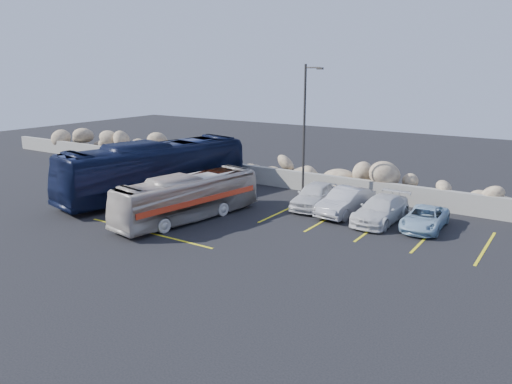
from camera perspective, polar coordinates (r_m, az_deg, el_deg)
The scene contains 11 objects.
ground at distance 24.10m, azimuth -10.89°, elevation -5.13°, with size 90.00×90.00×0.00m, color black.
seawall at distance 33.21m, azimuth 3.60°, elevation 1.50°, with size 60.00×0.40×1.20m, color gray.
riprap_pile at distance 34.09m, azimuth 4.63°, elevation 3.01°, with size 54.00×2.80×2.60m, color #967D62, non-canonical shape.
parking_lines at distance 25.76m, azimuth 5.38°, elevation -3.65°, with size 18.16×9.36×0.01m.
lamppost at distance 29.20m, azimuth 5.62°, elevation 7.08°, with size 1.14×0.18×8.00m.
vintage_bus at distance 26.36m, azimuth -7.80°, elevation -0.62°, with size 2.01×8.58×2.39m, color beige.
tour_coach at distance 31.35m, azimuth -11.47°, elevation 2.57°, with size 2.88×12.30×3.43m, color #0F1734.
car_a at distance 28.64m, azimuth 6.76°, elevation -0.37°, with size 1.71×4.25×1.45m, color silver.
car_b at distance 27.58m, azimuth 10.22°, elevation -1.08°, with size 1.52×4.34×1.43m, color #A7A7AB.
car_c at distance 26.61m, azimuth 14.07°, elevation -1.97°, with size 1.85×4.54×1.32m, color silver.
car_d at distance 26.14m, azimuth 18.72°, elevation -2.87°, with size 1.79×3.89×1.08m, color #91B4CD.
Camera 1 is at (16.11, -16.12, 7.85)m, focal length 35.00 mm.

